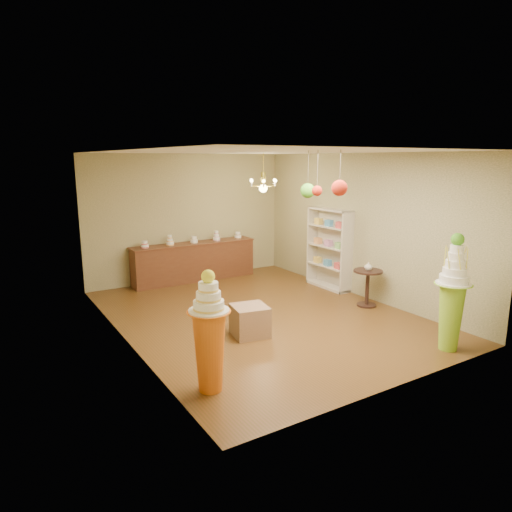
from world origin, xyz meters
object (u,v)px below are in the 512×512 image
pedestal_green (452,302)px  sideboard (194,261)px  pedestal_orange (210,341)px  round_table (368,283)px

pedestal_green → sideboard: (-1.62, 5.82, -0.28)m
pedestal_green → pedestal_orange: 3.76m
pedestal_orange → sideboard: bearing=67.8°
pedestal_orange → round_table: size_ratio=2.10×
pedestal_green → pedestal_orange: bearing=167.9°
pedestal_green → sideboard: 6.05m
pedestal_orange → sideboard: size_ratio=0.52×
sideboard → round_table: bearing=-59.9°
pedestal_orange → round_table: (4.15, 1.41, -0.19)m
pedestal_green → pedestal_orange: size_ratio=1.15×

